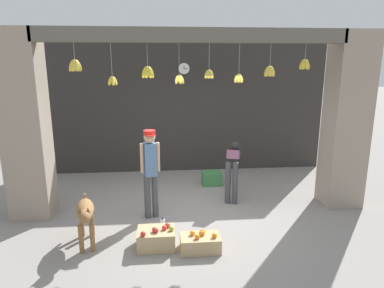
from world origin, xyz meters
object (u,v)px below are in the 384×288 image
Objects in this scene: worker_stooping at (233,164)px; fruit_crate_oranges at (200,243)px; dog at (85,213)px; wall_clock at (184,69)px; fruit_crate_apples at (156,238)px; water_bottle at (163,224)px; shopkeeper at (150,168)px; produce_box_green at (212,178)px.

fruit_crate_oranges is at bearing -97.43° from worker_stooping.
dog is 4.43m from wall_clock.
fruit_crate_apples is 2.51× the size of water_bottle.
shopkeeper is 7.16× the size of water_bottle.
shopkeeper is 2.21m from produce_box_green.
shopkeeper is 5.69× the size of wall_clock.
wall_clock reaches higher than produce_box_green.
fruit_crate_apples is (-0.65, 0.15, 0.02)m from fruit_crate_oranges.
shopkeeper is 3.69× the size of produce_box_green.
fruit_crate_oranges reaches higher than water_bottle.
worker_stooping is at bearing -66.51° from wall_clock.
dog is at bearing -132.89° from produce_box_green.
water_bottle is at bearing 98.87° from shopkeeper.
water_bottle is (-0.55, 0.67, -0.02)m from fruit_crate_oranges.
water_bottle is (-1.13, -2.10, -0.04)m from produce_box_green.
fruit_crate_oranges is 2.65× the size of water_bottle.
fruit_crate_apples is at bearing -100.47° from wall_clock.
worker_stooping is 1.97× the size of fruit_crate_apples.
shopkeeper reaches higher than fruit_crate_apples.
wall_clock is (0.68, 3.69, 2.42)m from fruit_crate_apples.
wall_clock is at bearing 79.59° from water_bottle.
fruit_crate_apples is at bearing -100.88° from water_bottle.
shopkeeper reaches higher than dog.
wall_clock is at bearing 130.77° from worker_stooping.
shopkeeper is at bearing 122.09° from fruit_crate_oranges.
water_bottle is at bearing -122.02° from worker_stooping.
worker_stooping is 3.94× the size of wall_clock.
shopkeeper is at bearing -130.09° from produce_box_green.
water_bottle is at bearing 96.22° from dog.
shopkeeper reaches higher than fruit_crate_oranges.
dog reaches higher than water_bottle.
wall_clock reaches higher than dog.
fruit_crate_oranges is (1.70, -0.31, -0.40)m from dog.
worker_stooping is at bearing -71.44° from produce_box_green.
dog is at bearing 31.17° from shopkeeper.
dog is 3.38m from produce_box_green.
worker_stooping is (1.62, 0.70, -0.19)m from shopkeeper.
shopkeeper is 1.78m from worker_stooping.
worker_stooping is 2.18m from fruit_crate_oranges.
dog is 1.62× the size of fruit_crate_oranges.
fruit_crate_oranges is 0.87m from water_bottle.
fruit_crate_oranges is at bearing 68.55° from dog.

